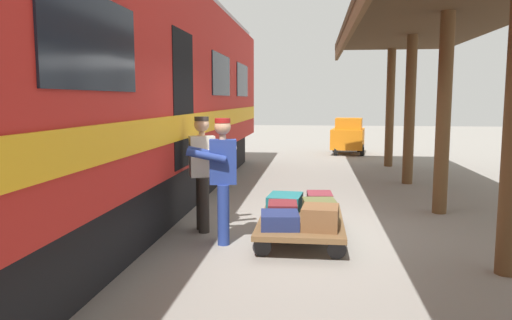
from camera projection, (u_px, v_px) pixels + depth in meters
ground_plane at (315, 232)px, 7.28m from camera, size 60.00×60.00×0.00m
platform_canopy at (473, 2)px, 6.64m from camera, size 3.20×15.88×3.56m
train_car at (87, 92)px, 7.44m from camera, size 3.02×16.88×4.00m
luggage_cart at (301, 221)px, 6.89m from camera, size 1.16×2.04×0.31m
suitcase_navy_fabric at (280, 220)px, 6.35m from camera, size 0.54×0.55×0.20m
suitcase_burgundy_valise at (320, 201)px, 7.39m from camera, size 0.39×0.50×0.25m
suitcase_teal_softside at (285, 202)px, 7.46m from camera, size 0.54×0.64×0.21m
suitcase_olive_duffel at (320, 209)px, 6.84m from camera, size 0.51×0.60×0.25m
suitcase_brown_leather at (320, 218)px, 6.29m from camera, size 0.49×0.53×0.29m
suitcase_maroon_trunk at (283, 210)px, 6.90m from camera, size 0.43×0.53×0.21m
porter_in_overalls at (222, 176)px, 6.64m from camera, size 0.71×0.52×1.70m
porter_by_door at (204, 169)px, 7.26m from camera, size 0.74×0.59×1.70m
baggage_tug at (348, 137)px, 17.60m from camera, size 1.32×1.83×1.30m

